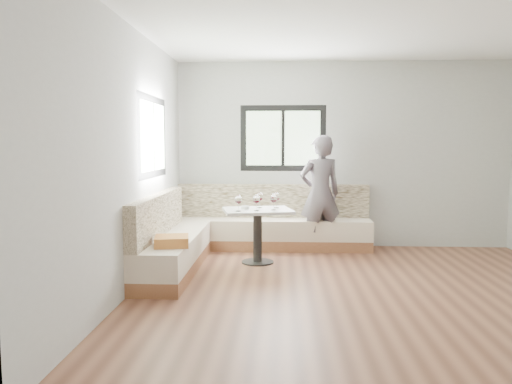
% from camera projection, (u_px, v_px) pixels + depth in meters
% --- Properties ---
extents(room, '(5.01, 5.01, 2.81)m').
position_uv_depth(room, '(363.00, 159.00, 5.16)').
color(room, brown).
rests_on(room, ground).
extents(banquette, '(2.90, 2.80, 0.95)m').
position_uv_depth(banquette, '(233.00, 234.00, 6.88)').
color(banquette, '#9A613F').
rests_on(banquette, ground).
extents(table, '(0.99, 0.84, 0.71)m').
position_uv_depth(table, '(258.00, 223.00, 6.54)').
color(table, black).
rests_on(table, ground).
extents(person, '(0.70, 0.56, 1.69)m').
position_uv_depth(person, '(320.00, 194.00, 7.24)').
color(person, '#5E555C').
rests_on(person, ground).
extents(olive_ramekin, '(0.10, 0.10, 0.04)m').
position_uv_depth(olive_ramekin, '(245.00, 207.00, 6.54)').
color(olive_ramekin, white).
rests_on(olive_ramekin, table).
extents(wine_glass_a, '(0.09, 0.09, 0.21)m').
position_uv_depth(wine_glass_a, '(238.00, 200.00, 6.29)').
color(wine_glass_a, white).
rests_on(wine_glass_a, table).
extents(wine_glass_b, '(0.09, 0.09, 0.21)m').
position_uv_depth(wine_glass_b, '(256.00, 200.00, 6.33)').
color(wine_glass_b, white).
rests_on(wine_glass_b, table).
extents(wine_glass_c, '(0.09, 0.09, 0.21)m').
position_uv_depth(wine_glass_c, '(274.00, 199.00, 6.41)').
color(wine_glass_c, white).
rests_on(wine_glass_c, table).
extents(wine_glass_d, '(0.09, 0.09, 0.21)m').
position_uv_depth(wine_glass_d, '(260.00, 197.00, 6.64)').
color(wine_glass_d, white).
rests_on(wine_glass_d, table).
extents(wine_glass_e, '(0.09, 0.09, 0.21)m').
position_uv_depth(wine_glass_e, '(277.00, 197.00, 6.62)').
color(wine_glass_e, white).
rests_on(wine_glass_e, table).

